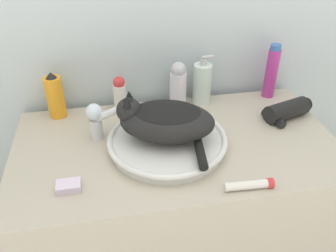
{
  "coord_description": "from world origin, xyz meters",
  "views": [
    {
      "loc": [
        -0.21,
        -0.66,
        1.61
      ],
      "look_at": [
        -0.03,
        0.27,
        0.97
      ],
      "focal_mm": 38.0,
      "sensor_mm": 36.0,
      "label": 1
    }
  ],
  "objects_px": {
    "faucet": "(97,118)",
    "hair_dryer": "(286,111)",
    "soap_bar": "(69,186)",
    "soap_pump_bottle": "(202,83)",
    "deodorant_stick": "(120,94)",
    "cream_tube": "(250,185)",
    "shampoo_bottle_tall": "(271,72)",
    "lotion_bottle_white": "(178,84)",
    "spray_bottle_trigger": "(55,96)",
    "cat": "(165,119)"
  },
  "relations": [
    {
      "from": "cat",
      "to": "shampoo_bottle_tall",
      "type": "xyz_separation_m",
      "value": [
        0.48,
        0.27,
        0.0
      ]
    },
    {
      "from": "faucet",
      "to": "shampoo_bottle_tall",
      "type": "height_order",
      "value": "shampoo_bottle_tall"
    },
    {
      "from": "shampoo_bottle_tall",
      "to": "cream_tube",
      "type": "xyz_separation_m",
      "value": [
        -0.28,
        -0.51,
        -0.1
      ]
    },
    {
      "from": "lotion_bottle_white",
      "to": "soap_pump_bottle",
      "type": "bearing_deg",
      "value": 0.0
    },
    {
      "from": "soap_pump_bottle",
      "to": "deodorant_stick",
      "type": "xyz_separation_m",
      "value": [
        -0.33,
        0.0,
        -0.01
      ]
    },
    {
      "from": "faucet",
      "to": "lotion_bottle_white",
      "type": "distance_m",
      "value": 0.36
    },
    {
      "from": "spray_bottle_trigger",
      "to": "cat",
      "type": "bearing_deg",
      "value": -36.24
    },
    {
      "from": "cat",
      "to": "cream_tube",
      "type": "distance_m",
      "value": 0.33
    },
    {
      "from": "lotion_bottle_white",
      "to": "deodorant_stick",
      "type": "bearing_deg",
      "value": 180.0
    },
    {
      "from": "shampoo_bottle_tall",
      "to": "cream_tube",
      "type": "distance_m",
      "value": 0.59
    },
    {
      "from": "lotion_bottle_white",
      "to": "cream_tube",
      "type": "xyz_separation_m",
      "value": [
        0.11,
        -0.51,
        -0.08
      ]
    },
    {
      "from": "faucet",
      "to": "hair_dryer",
      "type": "relative_size",
      "value": 0.72
    },
    {
      "from": "cream_tube",
      "to": "shampoo_bottle_tall",
      "type": "bearing_deg",
      "value": 61.38
    },
    {
      "from": "faucet",
      "to": "cat",
      "type": "bearing_deg",
      "value": -0.51
    },
    {
      "from": "cat",
      "to": "cream_tube",
      "type": "height_order",
      "value": "cat"
    },
    {
      "from": "cream_tube",
      "to": "hair_dryer",
      "type": "distance_m",
      "value": 0.43
    },
    {
      "from": "faucet",
      "to": "soap_pump_bottle",
      "type": "height_order",
      "value": "soap_pump_bottle"
    },
    {
      "from": "soap_pump_bottle",
      "to": "lotion_bottle_white",
      "type": "bearing_deg",
      "value": 180.0
    },
    {
      "from": "cream_tube",
      "to": "soap_bar",
      "type": "relative_size",
      "value": 2.08
    },
    {
      "from": "faucet",
      "to": "soap_pump_bottle",
      "type": "xyz_separation_m",
      "value": [
        0.41,
        0.18,
        0.0
      ]
    },
    {
      "from": "shampoo_bottle_tall",
      "to": "deodorant_stick",
      "type": "xyz_separation_m",
      "value": [
        -0.61,
        0.0,
        -0.04
      ]
    },
    {
      "from": "lotion_bottle_white",
      "to": "soap_bar",
      "type": "bearing_deg",
      "value": -134.34
    },
    {
      "from": "cream_tube",
      "to": "hair_dryer",
      "type": "xyz_separation_m",
      "value": [
        0.27,
        0.33,
        0.02
      ]
    },
    {
      "from": "faucet",
      "to": "soap_bar",
      "type": "height_order",
      "value": "faucet"
    },
    {
      "from": "cat",
      "to": "soap_pump_bottle",
      "type": "distance_m",
      "value": 0.33
    },
    {
      "from": "spray_bottle_trigger",
      "to": "deodorant_stick",
      "type": "distance_m",
      "value": 0.24
    },
    {
      "from": "shampoo_bottle_tall",
      "to": "lotion_bottle_white",
      "type": "xyz_separation_m",
      "value": [
        -0.38,
        0.0,
        -0.02
      ]
    },
    {
      "from": "spray_bottle_trigger",
      "to": "soap_bar",
      "type": "xyz_separation_m",
      "value": [
        0.06,
        -0.42,
        -0.07
      ]
    },
    {
      "from": "lotion_bottle_white",
      "to": "hair_dryer",
      "type": "height_order",
      "value": "lotion_bottle_white"
    },
    {
      "from": "shampoo_bottle_tall",
      "to": "spray_bottle_trigger",
      "type": "bearing_deg",
      "value": 180.0
    },
    {
      "from": "spray_bottle_trigger",
      "to": "hair_dryer",
      "type": "distance_m",
      "value": 0.86
    },
    {
      "from": "shampoo_bottle_tall",
      "to": "soap_pump_bottle",
      "type": "bearing_deg",
      "value": 180.0
    },
    {
      "from": "cat",
      "to": "spray_bottle_trigger",
      "type": "xyz_separation_m",
      "value": [
        -0.37,
        0.27,
        -0.03
      ]
    },
    {
      "from": "soap_pump_bottle",
      "to": "deodorant_stick",
      "type": "bearing_deg",
      "value": 180.0
    },
    {
      "from": "cat",
      "to": "shampoo_bottle_tall",
      "type": "bearing_deg",
      "value": -135.83
    },
    {
      "from": "deodorant_stick",
      "to": "lotion_bottle_white",
      "type": "relative_size",
      "value": 0.78
    },
    {
      "from": "spray_bottle_trigger",
      "to": "lotion_bottle_white",
      "type": "bearing_deg",
      "value": -0.0
    },
    {
      "from": "deodorant_stick",
      "to": "cream_tube",
      "type": "xyz_separation_m",
      "value": [
        0.33,
        -0.51,
        -0.06
      ]
    },
    {
      "from": "lotion_bottle_white",
      "to": "soap_bar",
      "type": "relative_size",
      "value": 2.58
    },
    {
      "from": "deodorant_stick",
      "to": "soap_pump_bottle",
      "type": "bearing_deg",
      "value": 0.0
    },
    {
      "from": "cream_tube",
      "to": "deodorant_stick",
      "type": "bearing_deg",
      "value": 123.14
    },
    {
      "from": "soap_pump_bottle",
      "to": "spray_bottle_trigger",
      "type": "relative_size",
      "value": 1.11
    },
    {
      "from": "shampoo_bottle_tall",
      "to": "lotion_bottle_white",
      "type": "height_order",
      "value": "shampoo_bottle_tall"
    },
    {
      "from": "cat",
      "to": "cream_tube",
      "type": "relative_size",
      "value": 2.37
    },
    {
      "from": "spray_bottle_trigger",
      "to": "faucet",
      "type": "bearing_deg",
      "value": -49.77
    },
    {
      "from": "soap_pump_bottle",
      "to": "soap_bar",
      "type": "height_order",
      "value": "soap_pump_bottle"
    },
    {
      "from": "faucet",
      "to": "soap_bar",
      "type": "xyz_separation_m",
      "value": [
        -0.09,
        -0.24,
        -0.07
      ]
    },
    {
      "from": "deodorant_stick",
      "to": "lotion_bottle_white",
      "type": "bearing_deg",
      "value": 0.0
    },
    {
      "from": "spray_bottle_trigger",
      "to": "hair_dryer",
      "type": "relative_size",
      "value": 0.91
    },
    {
      "from": "soap_pump_bottle",
      "to": "lotion_bottle_white",
      "type": "distance_m",
      "value": 0.1
    }
  ]
}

